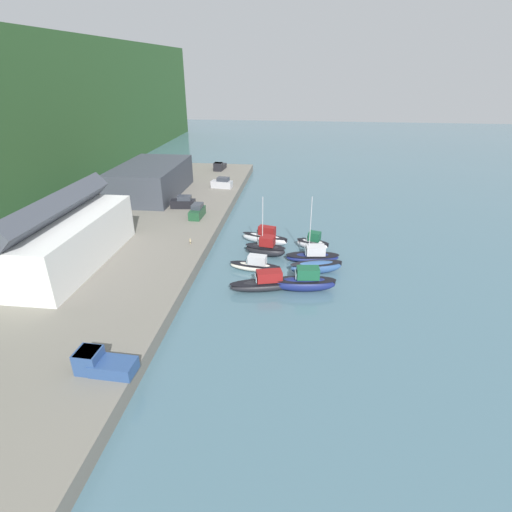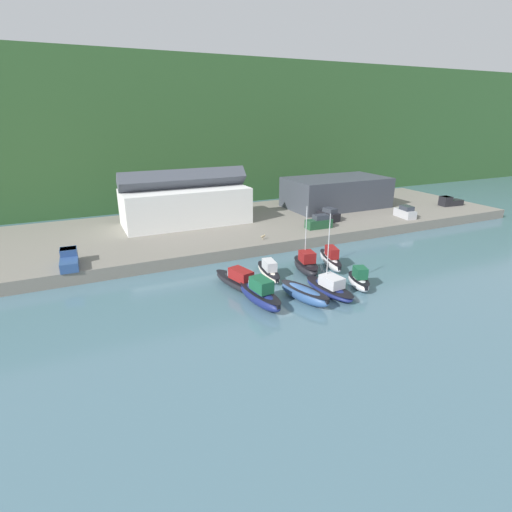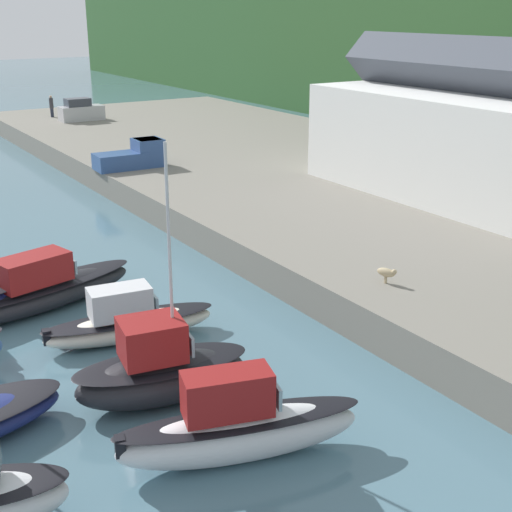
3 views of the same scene
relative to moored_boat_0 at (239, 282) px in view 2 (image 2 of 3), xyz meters
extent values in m
plane|color=slate|center=(4.03, -2.88, -0.90)|extent=(320.00, 320.00, 0.00)
cube|color=#335B2D|center=(4.03, 79.58, 14.21)|extent=(240.00, 71.06, 30.21)
cube|color=gray|center=(4.03, 22.42, -0.08)|extent=(110.10, 26.74, 1.62)
cube|color=white|center=(1.00, 25.08, 3.66)|extent=(20.31, 9.10, 5.86)
cube|color=#474C56|center=(1.00, 25.08, 8.18)|extent=(20.71, 3.17, 3.17)
cube|color=#3D424C|center=(31.21, 25.09, 3.59)|extent=(19.46, 10.94, 5.72)
cube|color=slate|center=(31.21, 19.68, 3.59)|extent=(18.48, 0.10, 3.43)
ellipsoid|color=black|center=(-0.02, 0.08, -0.27)|extent=(4.04, 8.61, 1.26)
ellipsoid|color=black|center=(-0.02, 0.08, 0.17)|extent=(4.16, 8.79, 0.12)
cube|color=maroon|center=(0.08, -0.33, 0.97)|extent=(2.19, 3.21, 1.21)
cube|color=#8CA5B2|center=(-0.32, 1.24, 0.79)|extent=(1.33, 0.44, 0.61)
cube|color=black|center=(0.98, -3.77, -0.01)|extent=(0.42, 0.36, 0.56)
ellipsoid|color=white|center=(4.72, 1.94, -0.37)|extent=(2.52, 6.73, 1.04)
ellipsoid|color=black|center=(4.72, 1.94, -0.01)|extent=(2.60, 6.87, 0.12)
cube|color=silver|center=(4.67, 1.61, 0.73)|extent=(1.53, 2.44, 1.16)
cube|color=#8CA5B2|center=(4.85, 2.90, 0.55)|extent=(1.11, 0.25, 0.58)
cube|color=black|center=(4.29, -1.15, -0.17)|extent=(0.39, 0.33, 0.56)
ellipsoid|color=black|center=(9.52, 1.05, -0.09)|extent=(3.05, 5.89, 1.61)
ellipsoid|color=black|center=(9.52, 1.05, 0.47)|extent=(3.15, 6.01, 0.12)
cube|color=maroon|center=(9.48, 0.77, 1.36)|extent=(1.92, 2.20, 1.30)
cube|color=#8CA5B2|center=(9.66, 1.89, 1.17)|extent=(1.46, 0.34, 0.65)
cylinder|color=silver|center=(9.59, 1.46, 4.14)|extent=(0.10, 0.10, 6.85)
ellipsoid|color=silver|center=(13.58, 1.54, -0.14)|extent=(3.32, 7.14, 1.51)
ellipsoid|color=black|center=(13.58, 1.54, 0.39)|extent=(3.41, 7.29, 0.12)
cube|color=maroon|center=(13.48, 1.20, 1.26)|extent=(1.73, 2.66, 1.28)
cube|color=#8CA5B2|center=(13.85, 2.52, 1.07)|extent=(0.98, 0.37, 0.64)
cube|color=black|center=(12.67, -1.67, 0.16)|extent=(0.42, 0.37, 0.56)
ellipsoid|color=navy|center=(0.44, -4.42, -0.06)|extent=(2.82, 7.51, 1.68)
ellipsoid|color=black|center=(0.44, -4.42, 0.53)|extent=(2.92, 7.67, 0.12)
cube|color=#195638|center=(0.48, -4.79, 1.44)|extent=(1.79, 2.72, 1.32)
cube|color=#8CA5B2|center=(0.32, -3.36, 1.25)|extent=(1.37, 0.25, 0.66)
cube|color=black|center=(0.82, -7.88, 0.28)|extent=(0.39, 0.32, 0.56)
ellipsoid|color=#33568E|center=(5.01, -5.90, -0.06)|extent=(3.48, 6.86, 1.66)
ellipsoid|color=black|center=(5.01, -5.90, 0.52)|extent=(3.58, 7.00, 0.12)
cube|color=black|center=(5.84, -8.93, 0.27)|extent=(0.42, 0.36, 0.56)
ellipsoid|color=navy|center=(8.52, -5.47, -0.36)|extent=(3.15, 7.32, 1.06)
ellipsoid|color=black|center=(8.52, -5.47, 0.01)|extent=(3.26, 7.47, 0.12)
cube|color=silver|center=(8.56, -5.83, 0.75)|extent=(2.03, 2.67, 1.17)
cube|color=#8CA5B2|center=(8.39, -4.44, 0.57)|extent=(1.58, 0.28, 0.58)
cylinder|color=silver|center=(8.45, -4.95, 4.15)|extent=(0.10, 0.10, 7.98)
ellipsoid|color=silver|center=(12.56, -5.50, -0.21)|extent=(3.00, 4.93, 1.38)
ellipsoid|color=black|center=(12.56, -5.50, 0.28)|extent=(3.09, 5.04, 0.12)
cube|color=#195638|center=(12.49, -5.72, 1.10)|extent=(1.70, 1.93, 1.24)
cube|color=#8CA5B2|center=(12.78, -4.80, 0.92)|extent=(1.13, 0.44, 0.62)
cube|color=black|center=(11.91, -7.60, 0.07)|extent=(0.43, 0.37, 0.56)
cube|color=#1E4C2D|center=(19.42, 13.22, 1.43)|extent=(4.26, 1.94, 1.40)
cube|color=#333842|center=(19.74, 13.21, 2.51)|extent=(2.36, 1.60, 0.76)
cube|color=#B7B7BC|center=(37.17, 12.66, 1.43)|extent=(2.34, 4.40, 1.40)
cube|color=#333842|center=(37.13, 12.35, 2.51)|extent=(1.82, 2.49, 0.76)
cube|color=black|center=(23.85, 16.87, 1.43)|extent=(2.21, 4.36, 1.40)
cube|color=#333842|center=(23.88, 16.56, 2.51)|extent=(1.75, 2.45, 0.76)
cube|color=#2D4C84|center=(-17.31, 10.64, 1.28)|extent=(2.13, 3.58, 1.10)
cube|color=#2D4C84|center=(-17.24, 12.66, 1.68)|extent=(1.97, 1.96, 1.90)
cube|color=#2D333D|center=(-17.24, 12.66, 2.38)|extent=(1.86, 1.69, 0.50)
cube|color=black|center=(53.50, 16.17, 1.28)|extent=(3.67, 2.30, 1.10)
cube|color=black|center=(51.48, 16.34, 1.68)|extent=(2.05, 2.06, 1.90)
cube|color=#2D333D|center=(51.48, 16.34, 2.38)|extent=(1.77, 1.93, 0.50)
cylinder|color=tan|center=(8.56, 11.42, 0.87)|extent=(0.12, 0.12, 0.28)
ellipsoid|color=tan|center=(8.56, 11.42, 1.19)|extent=(0.85, 0.53, 0.36)
sphere|color=tan|center=(8.90, 11.53, 1.30)|extent=(0.22, 0.22, 0.22)
camera|label=1|loc=(-40.79, -3.66, 23.01)|focal=28.00mm
camera|label=2|loc=(-15.99, -38.69, 18.01)|focal=28.00mm
camera|label=3|loc=(28.37, -7.29, 11.26)|focal=50.00mm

